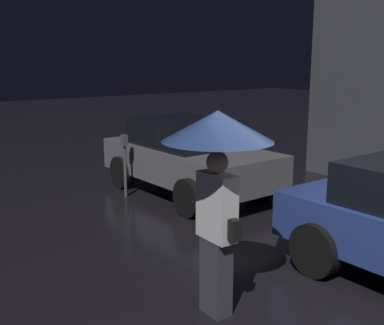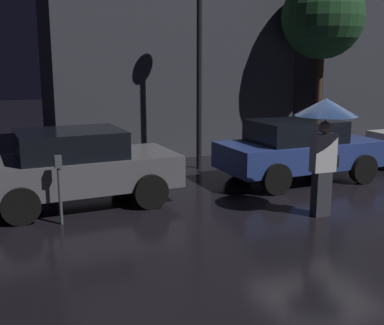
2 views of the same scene
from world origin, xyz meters
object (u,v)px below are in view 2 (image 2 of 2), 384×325
(parking_meter, at_px, (59,182))
(street_lamp_near, at_px, (199,26))
(parked_car_grey, at_px, (77,166))
(pedestrian_with_umbrella, at_px, (325,123))
(parked_car_blue, at_px, (298,149))

(parking_meter, height_order, street_lamp_near, street_lamp_near)
(parked_car_grey, height_order, pedestrian_with_umbrella, pedestrian_with_umbrella)
(parking_meter, bearing_deg, parked_car_grey, 66.03)
(parked_car_blue, xyz_separation_m, parking_meter, (-5.79, -1.04, -0.00))
(parked_car_grey, bearing_deg, street_lamp_near, 28.16)
(pedestrian_with_umbrella, distance_m, street_lamp_near, 5.06)
(parked_car_grey, bearing_deg, parked_car_blue, -2.86)
(pedestrian_with_umbrella, xyz_separation_m, parking_meter, (-4.57, 1.41, -0.98))
(parked_car_grey, height_order, parking_meter, parked_car_grey)
(pedestrian_with_umbrella, bearing_deg, street_lamp_near, -82.24)
(pedestrian_with_umbrella, xyz_separation_m, street_lamp_near, (-0.44, 4.63, 1.99))
(pedestrian_with_umbrella, bearing_deg, parked_car_grey, -30.16)
(parked_car_grey, xyz_separation_m, parked_car_blue, (5.27, -0.13, -0.02))
(parked_car_blue, relative_size, parking_meter, 3.14)
(parked_car_blue, xyz_separation_m, street_lamp_near, (-1.66, 2.18, 2.97))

